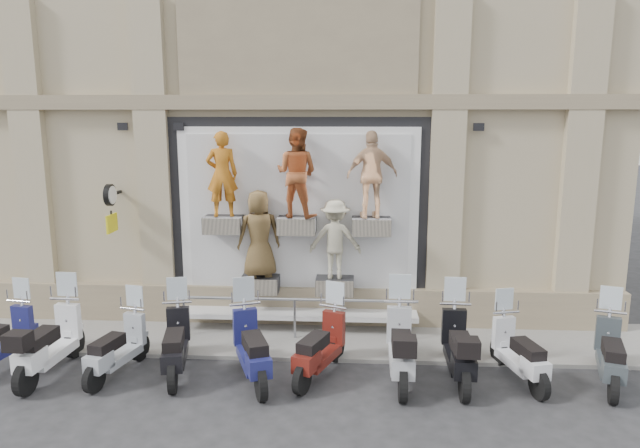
# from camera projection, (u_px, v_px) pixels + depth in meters

# --- Properties ---
(ground) EXTENTS (90.00, 90.00, 0.00)m
(ground) POSITION_uv_depth(u_px,v_px,m) (283.00, 386.00, 9.80)
(ground) COLOR #2A2A2C
(ground) RESTS_ON ground
(sidewalk) EXTENTS (16.00, 2.20, 0.08)m
(sidewalk) POSITION_uv_depth(u_px,v_px,m) (295.00, 337.00, 11.85)
(sidewalk) COLOR gray
(sidewalk) RESTS_ON ground
(building) EXTENTS (14.00, 8.60, 12.00)m
(building) POSITION_uv_depth(u_px,v_px,m) (312.00, 62.00, 15.53)
(building) COLOR tan
(building) RESTS_ON ground
(shop_vitrine) EXTENTS (5.60, 0.94, 4.30)m
(shop_vitrine) POSITION_uv_depth(u_px,v_px,m) (300.00, 218.00, 12.01)
(shop_vitrine) COLOR black
(shop_vitrine) RESTS_ON ground
(guard_rail) EXTENTS (5.06, 0.10, 0.93)m
(guard_rail) POSITION_uv_depth(u_px,v_px,m) (295.00, 320.00, 11.67)
(guard_rail) COLOR #9EA0A5
(guard_rail) RESTS_ON ground
(clock_sign_bracket) EXTENTS (0.10, 0.80, 1.02)m
(clock_sign_bracket) POSITION_uv_depth(u_px,v_px,m) (111.00, 202.00, 11.91)
(clock_sign_bracket) COLOR black
(clock_sign_bracket) RESTS_ON ground
(scooter_a) EXTENTS (0.85, 1.96, 1.54)m
(scooter_a) POSITION_uv_depth(u_px,v_px,m) (0.00, 328.00, 10.40)
(scooter_a) COLOR #171952
(scooter_a) RESTS_ON ground
(scooter_b) EXTENTS (0.71, 2.13, 1.71)m
(scooter_b) POSITION_uv_depth(u_px,v_px,m) (49.00, 329.00, 10.09)
(scooter_b) COLOR white
(scooter_b) RESTS_ON ground
(scooter_c) EXTENTS (0.93, 1.91, 1.50)m
(scooter_c) POSITION_uv_depth(u_px,v_px,m) (116.00, 336.00, 10.09)
(scooter_c) COLOR #9DA3AA
(scooter_c) RESTS_ON ground
(scooter_d) EXTENTS (0.98, 2.07, 1.62)m
(scooter_d) POSITION_uv_depth(u_px,v_px,m) (175.00, 331.00, 10.13)
(scooter_d) COLOR black
(scooter_d) RESTS_ON ground
(scooter_e) EXTENTS (1.31, 2.16, 1.69)m
(scooter_e) POSITION_uv_depth(u_px,v_px,m) (251.00, 334.00, 9.89)
(scooter_e) COLOR navy
(scooter_e) RESTS_ON ground
(scooter_f) EXTENTS (1.26, 2.02, 1.59)m
(scooter_f) POSITION_uv_depth(u_px,v_px,m) (320.00, 334.00, 10.03)
(scooter_f) COLOR #5C160F
(scooter_f) RESTS_ON ground
(scooter_g) EXTENTS (0.67, 2.14, 1.73)m
(scooter_g) POSITION_uv_depth(u_px,v_px,m) (401.00, 333.00, 9.89)
(scooter_g) COLOR #ADAFB4
(scooter_g) RESTS_ON ground
(scooter_h) EXTENTS (0.67, 2.09, 1.68)m
(scooter_h) POSITION_uv_depth(u_px,v_px,m) (459.00, 335.00, 9.88)
(scooter_h) COLOR black
(scooter_h) RESTS_ON ground
(scooter_i) EXTENTS (0.97, 1.93, 1.50)m
(scooter_i) POSITION_uv_depth(u_px,v_px,m) (520.00, 340.00, 9.87)
(scooter_i) COLOR silver
(scooter_i) RESTS_ON ground
(scooter_j) EXTENTS (1.13, 2.03, 1.58)m
(scooter_j) POSITION_uv_depth(u_px,v_px,m) (612.00, 341.00, 9.73)
(scooter_j) COLOR #333A3E
(scooter_j) RESTS_ON ground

